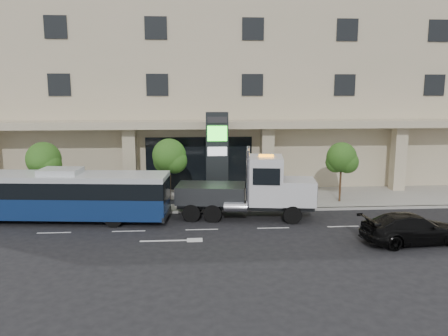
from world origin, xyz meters
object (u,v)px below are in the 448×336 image
object	(u,v)px
city_bus	(62,195)
signage_pylon	(217,156)
black_sedan	(412,228)
tow_truck	(252,190)

from	to	relation	value
city_bus	signage_pylon	distance (m)	10.19
city_bus	signage_pylon	size ratio (longest dim) A/B	2.09
black_sedan	signage_pylon	bearing A→B (deg)	39.74
city_bus	black_sedan	world-z (taller)	city_bus
tow_truck	signage_pylon	bearing A→B (deg)	122.99
tow_truck	signage_pylon	distance (m)	4.64
tow_truck	city_bus	bearing A→B (deg)	-172.90
signage_pylon	city_bus	bearing A→B (deg)	-156.80
city_bus	signage_pylon	world-z (taller)	signage_pylon
city_bus	black_sedan	bearing A→B (deg)	-9.24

